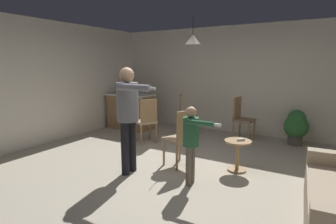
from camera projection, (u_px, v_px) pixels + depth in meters
name	position (u px, v px, depth m)	size (l,w,h in m)	color
ground	(167.00, 172.00, 4.44)	(7.68, 7.68, 0.00)	#B2A893
wall_back	(231.00, 80.00, 6.90)	(6.40, 0.10, 2.70)	silver
wall_left	(40.00, 83.00, 5.82)	(0.10, 6.40, 2.70)	silver
kitchen_counter	(130.00, 111.00, 7.38)	(1.26, 0.66, 0.95)	#99754C
side_table_by_couch	(238.00, 152.00, 4.44)	(0.44, 0.44, 0.52)	#99754C
person_adult	(128.00, 109.00, 4.23)	(0.84, 0.51, 1.71)	black
person_child	(191.00, 137.00, 3.87)	(0.61, 0.34, 1.16)	#60564C
dining_chair_by_counter	(181.00, 136.00, 4.57)	(0.54, 0.54, 1.00)	#99754C
dining_chair_near_wall	(241.00, 117.00, 6.25)	(0.47, 0.47, 1.00)	#99754C
dining_chair_centre_back	(147.00, 119.00, 5.97)	(0.58, 0.58, 1.00)	#99754C
dining_chair_spare	(186.00, 112.00, 6.79)	(0.58, 0.58, 1.00)	#99754C
potted_plant_corner	(296.00, 126.00, 5.85)	(0.51, 0.51, 0.78)	#4C4742
spare_remote_on_table	(241.00, 140.00, 4.39)	(0.04, 0.13, 0.04)	white
ceiling_light_pendant	(193.00, 39.00, 5.52)	(0.32, 0.32, 0.55)	silver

